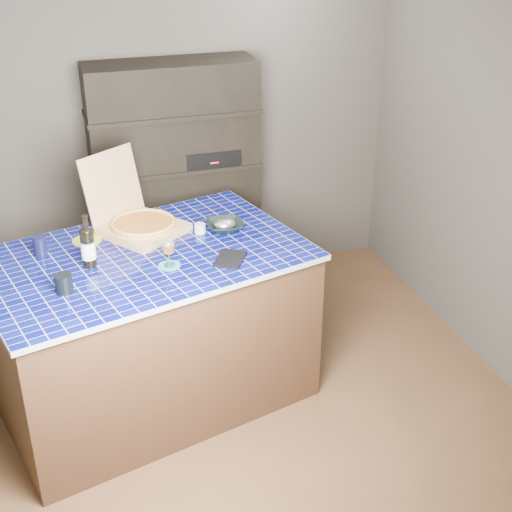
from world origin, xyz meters
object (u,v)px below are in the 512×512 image
object	(u,v)px
pizza_box	(140,222)
dvd_case	(230,259)
wine_glass	(168,247)
bowl	(225,226)
mead_bottle	(88,246)
kitchen_island	(149,327)

from	to	relation	value
pizza_box	dvd_case	distance (m)	0.67
wine_glass	bowl	bearing A→B (deg)	40.83
mead_bottle	bowl	size ratio (longest dim) A/B	1.37
kitchen_island	wine_glass	world-z (taller)	wine_glass
pizza_box	bowl	size ratio (longest dim) A/B	2.95
pizza_box	mead_bottle	bearing A→B (deg)	-168.65
kitchen_island	dvd_case	size ratio (longest dim) A/B	9.87
mead_bottle	pizza_box	bearing A→B (deg)	46.26
dvd_case	bowl	bearing A→B (deg)	109.56
kitchen_island	pizza_box	world-z (taller)	pizza_box
dvd_case	bowl	size ratio (longest dim) A/B	0.93
wine_glass	bowl	distance (m)	0.56
mead_bottle	bowl	distance (m)	0.87
kitchen_island	mead_bottle	xyz separation A→B (m)	(-0.30, -0.05, 0.62)
kitchen_island	dvd_case	world-z (taller)	dvd_case
bowl	pizza_box	bearing A→B (deg)	165.45
dvd_case	bowl	xyz separation A→B (m)	(0.08, 0.39, 0.02)
pizza_box	kitchen_island	bearing A→B (deg)	-131.70
pizza_box	dvd_case	world-z (taller)	pizza_box
wine_glass	dvd_case	xyz separation A→B (m)	(0.34, -0.03, -0.11)
mead_bottle	dvd_case	xyz separation A→B (m)	(0.76, -0.17, -0.11)
kitchen_island	wine_glass	xyz separation A→B (m)	(0.12, -0.18, 0.61)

